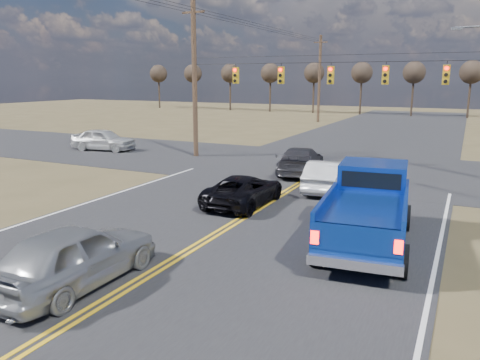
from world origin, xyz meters
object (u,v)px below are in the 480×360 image
at_px(white_car_queue, 325,176).
at_px(cross_car_west, 103,140).
at_px(black_suv, 244,190).
at_px(dgrey_car_queue, 301,161).
at_px(pickup_truck, 368,209).
at_px(silver_suv, 75,255).

distance_m(white_car_queue, cross_car_west, 18.59).
bearing_deg(cross_car_west, white_car_queue, -114.39).
height_order(black_suv, dgrey_car_queue, dgrey_car_queue).
bearing_deg(dgrey_car_queue, cross_car_west, -16.20).
height_order(white_car_queue, cross_car_west, cross_car_west).
bearing_deg(cross_car_west, black_suv, -128.55).
distance_m(white_car_queue, dgrey_car_queue, 4.00).
height_order(pickup_truck, white_car_queue, pickup_truck).
xyz_separation_m(black_suv, dgrey_car_queue, (0.00, 7.18, 0.11)).
xyz_separation_m(white_car_queue, dgrey_car_queue, (-2.31, 3.27, 0.02)).
xyz_separation_m(silver_suv, dgrey_car_queue, (0.48, 15.98, -0.07)).
bearing_deg(dgrey_car_queue, white_car_queue, 115.69).
relative_size(silver_suv, white_car_queue, 1.10).
distance_m(silver_suv, black_suv, 8.82).
relative_size(silver_suv, black_suv, 1.05).
height_order(black_suv, white_car_queue, white_car_queue).
bearing_deg(dgrey_car_queue, silver_suv, 78.67).
bearing_deg(dgrey_car_queue, pickup_truck, 109.81).
xyz_separation_m(silver_suv, black_suv, (0.48, 8.80, -0.18)).
relative_size(pickup_truck, white_car_queue, 1.52).
distance_m(dgrey_car_queue, cross_car_west, 15.68).
bearing_deg(white_car_queue, pickup_truck, 109.11).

